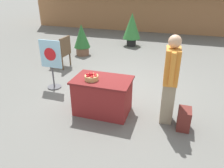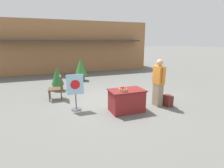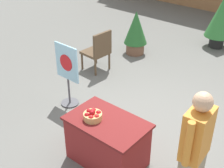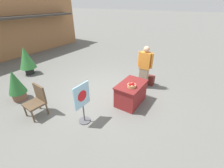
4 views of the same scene
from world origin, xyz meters
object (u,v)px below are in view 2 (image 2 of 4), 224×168
at_px(poster_board, 75,91).
at_px(potted_plant_far_left, 81,68).
at_px(person_visitor, 158,82).
at_px(patio_chair, 58,86).
at_px(backpack, 168,101).
at_px(potted_plant_far_right, 57,78).
at_px(display_table, 127,100).
at_px(apple_basket, 123,89).

height_order(poster_board, potted_plant_far_left, potted_plant_far_left).
bearing_deg(potted_plant_far_left, person_visitor, -70.07).
bearing_deg(patio_chair, backpack, 152.73).
bearing_deg(backpack, patio_chair, 149.22).
relative_size(person_visitor, patio_chair, 1.75).
distance_m(backpack, potted_plant_far_right, 5.29).
bearing_deg(patio_chair, poster_board, 113.20).
distance_m(patio_chair, potted_plant_far_left, 3.59).
bearing_deg(potted_plant_far_left, backpack, -67.55).
height_order(poster_board, potted_plant_far_right, poster_board).
distance_m(person_visitor, backpack, 0.80).
bearing_deg(potted_plant_far_right, backpack, -44.19).
bearing_deg(backpack, potted_plant_far_left, 112.45).
distance_m(backpack, poster_board, 3.48).
relative_size(display_table, poster_board, 0.93).
bearing_deg(potted_plant_far_left, display_table, -83.82).
relative_size(patio_chair, potted_plant_far_left, 0.72).
xyz_separation_m(poster_board, potted_plant_far_left, (1.06, 4.68, 0.10)).
height_order(apple_basket, backpack, apple_basket).
height_order(backpack, poster_board, poster_board).
relative_size(display_table, person_visitor, 0.68).
relative_size(apple_basket, person_visitor, 0.16).
height_order(apple_basket, person_visitor, person_visitor).
xyz_separation_m(poster_board, potted_plant_far_right, (-0.44, 2.84, -0.08)).
xyz_separation_m(display_table, potted_plant_far_left, (-0.59, 5.41, 0.41)).
height_order(apple_basket, potted_plant_far_left, potted_plant_far_left).
xyz_separation_m(potted_plant_far_right, potted_plant_far_left, (1.50, 1.83, 0.17)).
relative_size(backpack, potted_plant_far_right, 0.36).
bearing_deg(patio_chair, potted_plant_far_right, -89.89).
bearing_deg(display_table, patio_chair, 134.62).
bearing_deg(apple_basket, potted_plant_far_left, 94.05).
bearing_deg(display_table, backpack, -3.42).
relative_size(poster_board, patio_chair, 1.28).
bearing_deg(patio_chair, person_visitor, 152.52).
bearing_deg(potted_plant_far_right, display_table, -59.69).
bearing_deg(potted_plant_far_right, potted_plant_far_left, 50.66).
xyz_separation_m(display_table, patio_chair, (-2.17, 2.20, 0.16)).
xyz_separation_m(patio_chair, potted_plant_far_right, (0.08, 1.37, 0.08)).
bearing_deg(display_table, potted_plant_far_right, 120.31).
distance_m(person_visitor, poster_board, 3.06).
distance_m(display_table, potted_plant_far_left, 5.46).
distance_m(person_visitor, patio_chair, 4.11).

